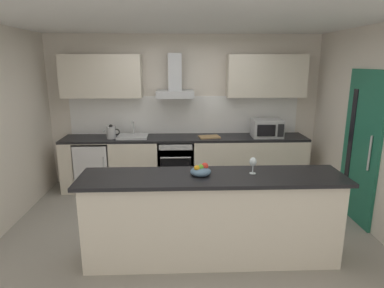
% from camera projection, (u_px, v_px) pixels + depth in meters
% --- Properties ---
extents(ground, '(5.69, 4.65, 0.02)m').
position_uv_depth(ground, '(188.00, 229.00, 4.35)').
color(ground, gray).
extents(ceiling, '(5.69, 4.65, 0.02)m').
position_uv_depth(ceiling, '(187.00, 19.00, 3.72)').
color(ceiling, white).
extents(wall_back, '(5.69, 0.12, 2.60)m').
position_uv_depth(wall_back, '(185.00, 110.00, 5.86)').
color(wall_back, silver).
rests_on(wall_back, ground).
extents(wall_right, '(0.12, 4.65, 2.60)m').
position_uv_depth(wall_right, '(379.00, 131.00, 4.13)').
color(wall_right, silver).
rests_on(wall_right, ground).
extents(backsplash_tile, '(3.99, 0.02, 0.66)m').
position_uv_depth(backsplash_tile, '(185.00, 115.00, 5.81)').
color(backsplash_tile, white).
extents(counter_back, '(4.13, 0.60, 0.90)m').
position_uv_depth(counter_back, '(185.00, 162.00, 5.70)').
color(counter_back, beige).
rests_on(counter_back, ground).
extents(counter_island, '(2.80, 0.64, 0.98)m').
position_uv_depth(counter_island, '(212.00, 218.00, 3.57)').
color(counter_island, beige).
rests_on(counter_island, ground).
extents(upper_cabinets, '(4.07, 0.32, 0.70)m').
position_uv_depth(upper_cabinets, '(185.00, 76.00, 5.49)').
color(upper_cabinets, beige).
extents(side_door, '(0.08, 0.85, 2.05)m').
position_uv_depth(side_door, '(361.00, 147.00, 4.40)').
color(side_door, '#1E664C').
rests_on(side_door, ground).
extents(oven, '(0.60, 0.62, 0.80)m').
position_uv_depth(oven, '(176.00, 162.00, 5.66)').
color(oven, slate).
rests_on(oven, ground).
extents(refrigerator, '(0.58, 0.60, 0.85)m').
position_uv_depth(refrigerator, '(95.00, 165.00, 5.62)').
color(refrigerator, white).
rests_on(refrigerator, ground).
extents(microwave, '(0.50, 0.38, 0.30)m').
position_uv_depth(microwave, '(267.00, 128.00, 5.55)').
color(microwave, '#B7BABC').
rests_on(microwave, counter_back).
extents(sink, '(0.50, 0.40, 0.26)m').
position_uv_depth(sink, '(133.00, 136.00, 5.53)').
color(sink, silver).
rests_on(sink, counter_back).
extents(kettle, '(0.29, 0.15, 0.24)m').
position_uv_depth(kettle, '(111.00, 132.00, 5.46)').
color(kettle, '#B7BABC').
rests_on(kettle, counter_back).
extents(range_hood, '(0.62, 0.45, 0.72)m').
position_uv_depth(range_hood, '(175.00, 84.00, 5.47)').
color(range_hood, '#B7BABC').
extents(wine_glass, '(0.08, 0.08, 0.18)m').
position_uv_depth(wine_glass, '(253.00, 162.00, 3.48)').
color(wine_glass, silver).
rests_on(wine_glass, counter_island).
extents(fruit_bowl, '(0.22, 0.22, 0.13)m').
position_uv_depth(fruit_bowl, '(201.00, 171.00, 3.46)').
color(fruit_bowl, slate).
rests_on(fruit_bowl, counter_island).
extents(chopping_board, '(0.38, 0.28, 0.02)m').
position_uv_depth(chopping_board, '(209.00, 137.00, 5.55)').
color(chopping_board, tan).
rests_on(chopping_board, counter_back).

